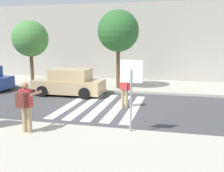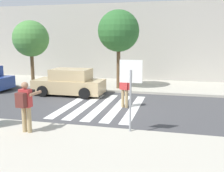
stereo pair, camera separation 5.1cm
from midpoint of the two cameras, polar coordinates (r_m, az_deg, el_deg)
name	(u,v)px [view 1 (the left image)]	position (r m, az deg, el deg)	size (l,w,h in m)	color
ground_plane	(101,107)	(12.78, -2.53, -4.60)	(120.00, 120.00, 0.00)	#424244
sidewalk_near	(35,164)	(7.35, -16.58, -15.87)	(60.00, 6.00, 0.14)	#B2AD9E
sidewalk_far	(124,85)	(18.47, 2.63, 0.21)	(60.00, 4.80, 0.14)	#B2AD9E
building_facade_far	(135,42)	(22.54, 4.86, 9.47)	(56.00, 4.00, 6.01)	#ADA89E
crosswalk_stripe_0	(72,104)	(13.48, -8.86, -3.92)	(0.44, 5.20, 0.01)	silver
crosswalk_stripe_1	(87,105)	(13.20, -5.63, -4.14)	(0.44, 5.20, 0.01)	silver
crosswalk_stripe_2	(102,106)	(12.96, -2.28, -4.36)	(0.44, 5.20, 0.01)	silver
crosswalk_stripe_3	(118,107)	(12.77, 1.18, -4.58)	(0.44, 5.20, 0.01)	silver
crosswalk_stripe_4	(134,108)	(12.63, 4.74, -4.78)	(0.44, 5.20, 0.01)	silver
stop_sign	(131,80)	(8.70, 4.03, 1.32)	(0.76, 0.08, 2.44)	gray
photographer_with_backpack	(26,103)	(9.17, -18.46, -3.49)	(0.63, 0.88, 1.72)	tan
pedestrian_crossing	(125,88)	(12.50, 2.67, -0.35)	(0.56, 0.34, 1.72)	tan
parked_car_tan	(69,83)	(15.61, -9.35, 0.69)	(4.10, 1.92, 1.55)	tan
street_tree_west	(30,39)	(19.02, -17.42, 9.77)	(2.47, 2.47, 4.39)	brown
street_tree_center	(118,31)	(16.64, 1.28, 11.85)	(2.60, 2.60, 4.93)	brown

